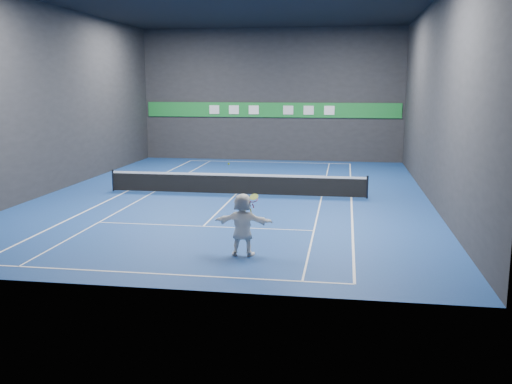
% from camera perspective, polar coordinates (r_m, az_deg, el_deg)
% --- Properties ---
extents(ground, '(26.00, 26.00, 0.00)m').
position_cam_1_polar(ground, '(27.42, -2.03, -0.25)').
color(ground, navy).
rests_on(ground, ground).
extents(wall_back, '(18.00, 0.10, 9.00)m').
position_cam_1_polar(wall_back, '(39.78, 1.53, 9.65)').
color(wall_back, '#262629').
rests_on(wall_back, ground).
extents(wall_front, '(18.00, 0.10, 9.00)m').
position_cam_1_polar(wall_front, '(14.40, -12.11, 7.75)').
color(wall_front, '#262629').
rests_on(wall_front, ground).
extents(wall_left, '(0.10, 26.00, 9.00)m').
position_cam_1_polar(wall_left, '(29.99, -19.44, 8.75)').
color(wall_left, '#262629').
rests_on(wall_left, ground).
extents(wall_right, '(0.10, 26.00, 9.00)m').
position_cam_1_polar(wall_right, '(26.73, 17.44, 8.71)').
color(wall_right, '#262629').
rests_on(wall_right, ground).
extents(baseline_near, '(10.98, 0.08, 0.01)m').
position_cam_1_polar(baseline_near, '(16.27, -10.08, -8.04)').
color(baseline_near, white).
rests_on(baseline_near, ground).
extents(baseline_far, '(10.98, 0.08, 0.01)m').
position_cam_1_polar(baseline_far, '(39.01, 1.29, 3.00)').
color(baseline_far, white).
rests_on(baseline_far, ground).
extents(sideline_doubles_left, '(0.08, 23.78, 0.01)m').
position_cam_1_polar(sideline_doubles_left, '(28.96, -12.76, 0.08)').
color(sideline_doubles_left, white).
rests_on(sideline_doubles_left, ground).
extents(sideline_doubles_right, '(0.08, 23.78, 0.01)m').
position_cam_1_polar(sideline_doubles_right, '(26.94, 9.51, -0.58)').
color(sideline_doubles_right, white).
rests_on(sideline_doubles_right, ground).
extents(sideline_singles_left, '(0.06, 23.78, 0.01)m').
position_cam_1_polar(sideline_singles_left, '(28.48, -10.18, 0.00)').
color(sideline_singles_left, white).
rests_on(sideline_singles_left, ground).
extents(sideline_singles_right, '(0.06, 23.78, 0.01)m').
position_cam_1_polar(sideline_singles_right, '(26.96, 6.58, -0.50)').
color(sideline_singles_right, white).
rests_on(sideline_singles_right, ground).
extents(service_line_near, '(8.23, 0.06, 0.01)m').
position_cam_1_polar(service_line_near, '(21.32, -5.30, -3.44)').
color(service_line_near, white).
rests_on(service_line_near, ground).
extents(service_line_far, '(8.23, 0.06, 0.01)m').
position_cam_1_polar(service_line_far, '(33.64, 0.04, 1.78)').
color(service_line_far, white).
rests_on(service_line_far, ground).
extents(center_service_line, '(0.06, 12.80, 0.01)m').
position_cam_1_polar(center_service_line, '(27.42, -2.03, -0.24)').
color(center_service_line, white).
rests_on(center_service_line, ground).
extents(player, '(1.82, 0.60, 1.95)m').
position_cam_1_polar(player, '(17.46, -1.34, -3.26)').
color(player, white).
rests_on(player, ground).
extents(tennis_ball, '(0.07, 0.07, 0.07)m').
position_cam_1_polar(tennis_ball, '(17.26, -2.75, 2.83)').
color(tennis_ball, '#ACD122').
rests_on(tennis_ball, player).
extents(tennis_net, '(12.50, 0.10, 1.07)m').
position_cam_1_polar(tennis_net, '(27.33, -2.04, 0.86)').
color(tennis_net, black).
rests_on(tennis_net, ground).
extents(sponsor_banner, '(17.64, 0.11, 1.00)m').
position_cam_1_polar(sponsor_banner, '(39.74, 1.51, 8.21)').
color(sponsor_banner, '#1C8130').
rests_on(sponsor_banner, wall_back).
extents(tennis_racket, '(0.42, 0.38, 0.69)m').
position_cam_1_polar(tennis_racket, '(17.30, -0.32, -0.90)').
color(tennis_racket, '#B21320').
rests_on(tennis_racket, player).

